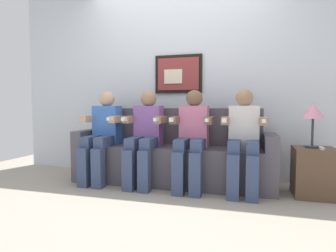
# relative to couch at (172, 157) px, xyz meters

# --- Properties ---
(ground_plane) EXTENTS (6.20, 6.20, 0.00)m
(ground_plane) POSITION_rel_couch_xyz_m (0.00, -0.33, -0.31)
(ground_plane) COLOR #9E9384
(back_wall_assembly) EXTENTS (4.77, 0.10, 2.60)m
(back_wall_assembly) POSITION_rel_couch_xyz_m (-0.00, 0.44, 0.99)
(back_wall_assembly) COLOR silver
(back_wall_assembly) RESTS_ON ground_plane
(couch) EXTENTS (2.37, 0.58, 0.90)m
(couch) POSITION_rel_couch_xyz_m (0.00, 0.00, 0.00)
(couch) COLOR #514C56
(couch) RESTS_ON ground_plane
(person_leftmost) EXTENTS (0.46, 0.56, 1.11)m
(person_leftmost) POSITION_rel_couch_xyz_m (-0.83, -0.17, 0.29)
(person_leftmost) COLOR #3F72CC
(person_leftmost) RESTS_ON ground_plane
(person_left_center) EXTENTS (0.46, 0.56, 1.11)m
(person_left_center) POSITION_rel_couch_xyz_m (-0.28, -0.17, 0.29)
(person_left_center) COLOR #8C59A5
(person_left_center) RESTS_ON ground_plane
(person_right_center) EXTENTS (0.46, 0.56, 1.11)m
(person_right_center) POSITION_rel_couch_xyz_m (0.28, -0.17, 0.29)
(person_right_center) COLOR pink
(person_right_center) RESTS_ON ground_plane
(person_rightmost) EXTENTS (0.46, 0.56, 1.11)m
(person_rightmost) POSITION_rel_couch_xyz_m (0.83, -0.17, 0.29)
(person_rightmost) COLOR white
(person_rightmost) RESTS_ON ground_plane
(side_table_right) EXTENTS (0.40, 0.40, 0.50)m
(side_table_right) POSITION_rel_couch_xyz_m (1.53, -0.11, -0.06)
(side_table_right) COLOR brown
(side_table_right) RESTS_ON ground_plane
(table_lamp) EXTENTS (0.22, 0.22, 0.46)m
(table_lamp) POSITION_rel_couch_xyz_m (1.51, -0.10, 0.55)
(table_lamp) COLOR #333338
(table_lamp) RESTS_ON side_table_right
(spare_remote_on_table) EXTENTS (0.04, 0.13, 0.02)m
(spare_remote_on_table) POSITION_rel_couch_xyz_m (1.58, -0.17, 0.20)
(spare_remote_on_table) COLOR white
(spare_remote_on_table) RESTS_ON side_table_right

